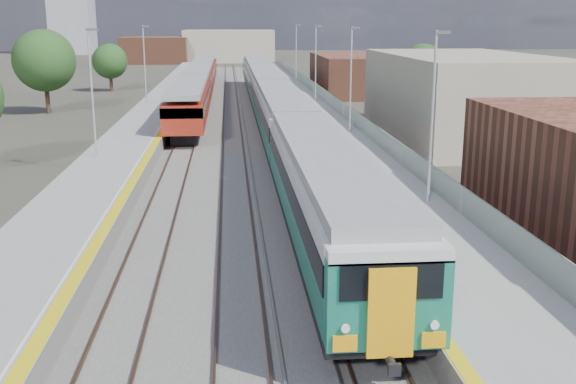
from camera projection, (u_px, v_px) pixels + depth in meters
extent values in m
plane|color=#47443A|center=(256.00, 129.00, 56.94)|extent=(320.00, 320.00, 0.00)
cube|color=#565451|center=(229.00, 125.00, 59.15)|extent=(10.50, 155.00, 0.06)
cube|color=#4C3323|center=(262.00, 120.00, 61.80)|extent=(0.07, 160.00, 0.14)
cube|color=#4C3323|center=(278.00, 119.00, 61.92)|extent=(0.07, 160.00, 0.14)
cube|color=#4C3323|center=(224.00, 120.00, 61.51)|extent=(0.07, 160.00, 0.14)
cube|color=#4C3323|center=(240.00, 120.00, 61.63)|extent=(0.07, 160.00, 0.14)
cube|color=#4C3323|center=(185.00, 121.00, 61.21)|extent=(0.07, 160.00, 0.14)
cube|color=#4C3323|center=(201.00, 120.00, 61.33)|extent=(0.07, 160.00, 0.14)
cube|color=gray|center=(258.00, 120.00, 61.78)|extent=(0.08, 160.00, 0.10)
cube|color=gray|center=(243.00, 120.00, 61.66)|extent=(0.08, 160.00, 0.10)
cube|color=slate|center=(314.00, 119.00, 59.67)|extent=(4.70, 155.00, 1.00)
cube|color=gray|center=(314.00, 113.00, 59.55)|extent=(4.70, 155.00, 0.03)
cube|color=gold|center=(290.00, 113.00, 59.36)|extent=(0.40, 155.00, 0.01)
cube|color=gray|center=(338.00, 106.00, 59.59)|extent=(0.06, 155.00, 1.20)
cylinder|color=#9EA0A3|center=(432.00, 118.00, 29.28)|extent=(0.12, 0.12, 7.50)
cube|color=#4C4C4F|center=(442.00, 32.00, 28.41)|extent=(0.70, 0.18, 0.14)
cylinder|color=#9EA0A3|center=(351.00, 80.00, 48.59)|extent=(0.12, 0.12, 7.50)
cube|color=#4C4C4F|center=(355.00, 28.00, 47.72)|extent=(0.70, 0.18, 0.14)
cylinder|color=#9EA0A3|center=(316.00, 63.00, 67.91)|extent=(0.12, 0.12, 7.50)
cube|color=#4C4C4F|center=(319.00, 26.00, 67.03)|extent=(0.70, 0.18, 0.14)
cylinder|color=#9EA0A3|center=(296.00, 54.00, 87.22)|extent=(0.12, 0.12, 7.50)
cube|color=#4C4C4F|center=(298.00, 25.00, 86.34)|extent=(0.70, 0.18, 0.14)
cube|color=slate|center=(150.00, 121.00, 58.46)|extent=(4.30, 155.00, 1.00)
cube|color=gray|center=(150.00, 115.00, 58.34)|extent=(4.30, 155.00, 0.03)
cube|color=gold|center=(172.00, 114.00, 58.50)|extent=(0.45, 155.00, 0.01)
cube|color=silver|center=(168.00, 114.00, 58.47)|extent=(0.08, 155.00, 0.01)
cylinder|color=#9EA0A3|center=(92.00, 93.00, 39.45)|extent=(0.12, 0.12, 7.50)
cube|color=#4C4C4F|center=(92.00, 29.00, 38.58)|extent=(0.70, 0.18, 0.14)
cylinder|color=#9EA0A3|center=(145.00, 65.00, 64.56)|extent=(0.12, 0.12, 7.50)
cube|color=#4C4C4F|center=(145.00, 26.00, 63.68)|extent=(0.70, 0.18, 0.14)
cube|color=#9E927F|center=(462.00, 96.00, 52.67)|extent=(11.00, 22.00, 6.40)
cube|color=brown|center=(350.00, 74.00, 84.48)|extent=(8.00, 18.00, 4.80)
cube|color=#9E927F|center=(229.00, 46.00, 152.46)|extent=(20.00, 14.00, 7.00)
cube|color=brown|center=(155.00, 50.00, 146.46)|extent=(14.00, 12.00, 5.60)
cube|color=black|center=(324.00, 226.00, 26.90)|extent=(2.93, 20.98, 0.49)
cube|color=#105446|center=(325.00, 205.00, 26.69)|extent=(3.03, 20.98, 1.23)
cube|color=black|center=(325.00, 181.00, 26.45)|extent=(3.10, 20.98, 0.84)
cube|color=silver|center=(325.00, 164.00, 26.29)|extent=(3.03, 20.98, 0.52)
cube|color=gray|center=(325.00, 153.00, 26.18)|extent=(2.69, 20.98, 0.43)
cube|color=black|center=(282.00, 137.00, 47.65)|extent=(2.93, 20.98, 0.49)
cube|color=#105446|center=(282.00, 125.00, 47.43)|extent=(3.03, 20.98, 1.23)
cube|color=black|center=(282.00, 111.00, 47.20)|extent=(3.10, 20.98, 0.84)
cube|color=silver|center=(282.00, 101.00, 47.03)|extent=(3.03, 20.98, 0.52)
cube|color=gray|center=(282.00, 95.00, 46.92)|extent=(2.69, 20.98, 0.43)
cube|color=black|center=(266.00, 102.00, 68.39)|extent=(2.93, 20.98, 0.49)
cube|color=#105446|center=(265.00, 93.00, 68.18)|extent=(3.03, 20.98, 1.23)
cube|color=black|center=(265.00, 84.00, 67.94)|extent=(3.10, 20.98, 0.84)
cube|color=silver|center=(265.00, 77.00, 67.77)|extent=(3.03, 20.98, 0.52)
cube|color=gray|center=(265.00, 72.00, 67.66)|extent=(2.69, 20.98, 0.43)
cube|color=black|center=(257.00, 83.00, 89.13)|extent=(2.93, 20.98, 0.49)
cube|color=#105446|center=(257.00, 76.00, 88.92)|extent=(3.03, 20.98, 1.23)
cube|color=black|center=(257.00, 69.00, 88.68)|extent=(3.10, 20.98, 0.84)
cube|color=silver|center=(256.00, 64.00, 88.52)|extent=(3.03, 20.98, 0.52)
cube|color=gray|center=(256.00, 60.00, 88.41)|extent=(2.69, 20.98, 0.43)
cube|color=#105446|center=(387.00, 302.00, 16.18)|extent=(3.01, 0.65, 2.26)
cube|color=black|center=(392.00, 282.00, 15.70)|extent=(2.47, 0.06, 0.86)
cube|color=orange|center=(391.00, 313.00, 15.82)|extent=(1.13, 0.11, 2.26)
cube|color=black|center=(190.00, 124.00, 56.68)|extent=(2.00, 16.96, 0.69)
cube|color=maroon|center=(190.00, 104.00, 56.27)|extent=(2.94, 19.96, 2.10)
cube|color=black|center=(189.00, 98.00, 56.14)|extent=(3.00, 19.96, 0.74)
cube|color=gray|center=(189.00, 85.00, 55.88)|extent=(2.63, 19.96, 0.42)
cube|color=black|center=(200.00, 97.00, 76.43)|extent=(2.00, 16.96, 0.69)
cube|color=maroon|center=(199.00, 83.00, 76.02)|extent=(2.94, 19.96, 2.10)
cube|color=black|center=(199.00, 78.00, 75.89)|extent=(3.00, 19.96, 0.74)
cube|color=gray|center=(199.00, 68.00, 75.64)|extent=(2.63, 19.96, 0.42)
cube|color=black|center=(206.00, 82.00, 96.19)|extent=(2.00, 16.96, 0.69)
cube|color=maroon|center=(205.00, 70.00, 95.78)|extent=(2.94, 19.96, 2.10)
cube|color=black|center=(205.00, 66.00, 95.65)|extent=(3.00, 19.96, 0.74)
cube|color=gray|center=(205.00, 59.00, 95.39)|extent=(2.63, 19.96, 0.42)
cylinder|color=#382619|center=(48.00, 99.00, 66.58)|extent=(0.44, 0.44, 2.86)
sphere|color=#1F4219|center=(44.00, 60.00, 65.66)|extent=(6.04, 6.04, 6.04)
cylinder|color=#382619|center=(111.00, 83.00, 87.81)|extent=(0.44, 0.44, 2.14)
sphere|color=#1F4219|center=(110.00, 61.00, 87.12)|extent=(4.52, 4.52, 4.52)
cylinder|color=#382619|center=(421.00, 93.00, 75.35)|extent=(0.44, 0.44, 2.28)
sphere|color=#1F4219|center=(422.00, 66.00, 74.62)|extent=(4.80, 4.80, 4.80)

